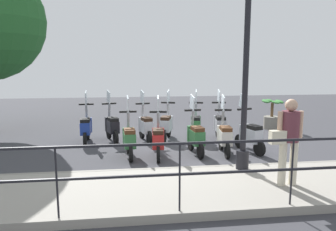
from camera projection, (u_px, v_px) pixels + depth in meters
The scene contains 17 objects.
ground_plane at pixel (186, 148), 9.22m from camera, with size 28.00×28.00×0.00m, color #38383D.
promenade_walkway at pixel (217, 187), 6.12m from camera, with size 2.20×20.00×0.15m.
fence_railing at pixel (237, 160), 4.97m from camera, with size 0.04×16.03×1.07m.
lamp_post_near at pixel (246, 74), 6.63m from camera, with size 0.26×0.90×4.47m.
pedestrian_with_bag at pixel (289, 136), 5.88m from camera, with size 0.33×0.65×1.59m.
potted_palm at pixel (272, 117), 11.79m from camera, with size 1.06×0.66×1.05m.
scooter_near_0 at pixel (250, 134), 8.70m from camera, with size 1.20×0.54×1.54m.
scooter_near_1 at pixel (224, 136), 8.51m from camera, with size 1.23×0.44×1.54m.
scooter_near_2 at pixel (196, 136), 8.49m from camera, with size 1.23×0.44×1.54m.
scooter_near_3 at pixel (158, 139), 8.18m from camera, with size 1.23×0.44×1.54m.
scooter_near_4 at pixel (129, 139), 8.22m from camera, with size 1.23×0.44×1.54m.
scooter_far_0 at pixel (220, 124), 10.12m from camera, with size 1.23×0.44×1.54m.
scooter_far_1 at pixel (196, 125), 10.09m from camera, with size 1.22×0.50×1.54m.
scooter_far_2 at pixel (167, 124), 10.10m from camera, with size 1.20×0.54×1.54m.
scooter_far_3 at pixel (145, 126), 9.89m from camera, with size 1.22×0.50×1.54m.
scooter_far_4 at pixel (112, 126), 9.89m from camera, with size 1.20×0.54×1.54m.
scooter_far_5 at pixel (86, 127), 9.72m from camera, with size 1.23×0.44×1.54m.
Camera 1 is at (-8.82, 1.66, 2.38)m, focal length 35.00 mm.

